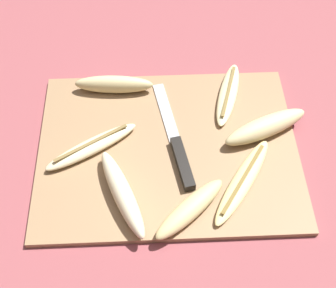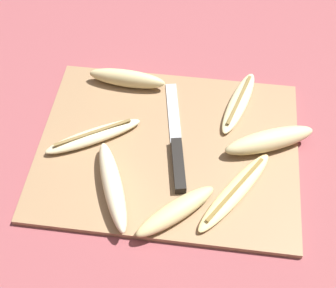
{
  "view_description": "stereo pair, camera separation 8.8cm",
  "coord_description": "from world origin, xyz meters",
  "views": [
    {
      "loc": [
        -0.02,
        -0.51,
        0.73
      ],
      "look_at": [
        0.0,
        0.0,
        0.02
      ],
      "focal_mm": 50.0,
      "sensor_mm": 36.0,
      "label": 1
    },
    {
      "loc": [
        0.07,
        -0.51,
        0.73
      ],
      "look_at": [
        0.0,
        0.0,
        0.02
      ],
      "focal_mm": 50.0,
      "sensor_mm": 36.0,
      "label": 2
    }
  ],
  "objects": [
    {
      "name": "ground_plane",
      "position": [
        0.0,
        0.0,
        0.0
      ],
      "size": [
        4.0,
        4.0,
        0.0
      ],
      "primitive_type": "plane",
      "color": "#93474C"
    },
    {
      "name": "banana_mellow_near",
      "position": [
        -0.1,
        0.15,
        0.03
      ],
      "size": [
        0.16,
        0.04,
        0.04
      ],
      "rotation": [
        0.0,
        0.0,
        4.65
      ],
      "color": "beige",
      "rests_on": "cutting_board"
    },
    {
      "name": "banana_ripe_center",
      "position": [
        0.19,
        0.03,
        0.03
      ],
      "size": [
        0.18,
        0.11,
        0.04
      ],
      "rotation": [
        0.0,
        0.0,
        5.12
      ],
      "color": "beige",
      "rests_on": "cutting_board"
    },
    {
      "name": "knife",
      "position": [
        0.02,
        -0.02,
        0.02
      ],
      "size": [
        0.07,
        0.26,
        0.02
      ],
      "rotation": [
        0.0,
        0.0,
        0.19
      ],
      "color": "black",
      "rests_on": "cutting_board"
    },
    {
      "name": "banana_spotted_left",
      "position": [
        0.03,
        -0.14,
        0.03
      ],
      "size": [
        0.14,
        0.13,
        0.03
      ],
      "rotation": [
        0.0,
        0.0,
        5.45
      ],
      "color": "#DBC684",
      "rests_on": "cutting_board"
    },
    {
      "name": "banana_golden_short",
      "position": [
        0.13,
        -0.09,
        0.02
      ],
      "size": [
        0.14,
        0.19,
        0.02
      ],
      "rotation": [
        0.0,
        0.0,
        2.56
      ],
      "color": "#EDD689",
      "rests_on": "cutting_board"
    },
    {
      "name": "cutting_board",
      "position": [
        0.0,
        0.0,
        0.01
      ],
      "size": [
        0.49,
        0.38,
        0.01
      ],
      "color": "#997551",
      "rests_on": "ground_plane"
    },
    {
      "name": "banana_soft_right",
      "position": [
        0.13,
        0.12,
        0.02
      ],
      "size": [
        0.08,
        0.18,
        0.02
      ],
      "rotation": [
        0.0,
        0.0,
        2.85
      ],
      "color": "beige",
      "rests_on": "cutting_board"
    },
    {
      "name": "banana_bright_far",
      "position": [
        -0.08,
        -0.11,
        0.03
      ],
      "size": [
        0.1,
        0.19,
        0.04
      ],
      "rotation": [
        0.0,
        0.0,
        0.39
      ],
      "color": "beige",
      "rests_on": "cutting_board"
    },
    {
      "name": "banana_cream_curved",
      "position": [
        -0.14,
        0.0,
        0.02
      ],
      "size": [
        0.18,
        0.13,
        0.02
      ],
      "rotation": [
        0.0,
        0.0,
        5.25
      ],
      "color": "beige",
      "rests_on": "cutting_board"
    }
  ]
}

